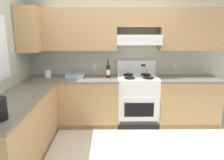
{
  "coord_description": "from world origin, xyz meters",
  "views": [
    {
      "loc": [
        -0.0,
        -2.74,
        1.83
      ],
      "look_at": [
        0.03,
        0.7,
        1.0
      ],
      "focal_mm": 34.89,
      "sensor_mm": 36.0,
      "label": 1
    }
  ],
  "objects_px": {
    "stove": "(137,99)",
    "paper_towel_roll": "(48,74)",
    "bowl": "(75,76)",
    "wine_bottle": "(108,70)"
  },
  "relations": [
    {
      "from": "bowl",
      "to": "paper_towel_roll",
      "type": "height_order",
      "value": "paper_towel_roll"
    },
    {
      "from": "stove",
      "to": "bowl",
      "type": "xyz_separation_m",
      "value": [
        -1.18,
        0.02,
        0.46
      ]
    },
    {
      "from": "wine_bottle",
      "to": "paper_towel_roll",
      "type": "xyz_separation_m",
      "value": [
        -1.15,
        0.06,
        -0.07
      ]
    },
    {
      "from": "stove",
      "to": "paper_towel_roll",
      "type": "relative_size",
      "value": 8.63
    },
    {
      "from": "stove",
      "to": "paper_towel_roll",
      "type": "xyz_separation_m",
      "value": [
        -1.71,
        0.06,
        0.5
      ]
    },
    {
      "from": "stove",
      "to": "wine_bottle",
      "type": "xyz_separation_m",
      "value": [
        -0.56,
        0.01,
        0.57
      ]
    },
    {
      "from": "wine_bottle",
      "to": "bowl",
      "type": "xyz_separation_m",
      "value": [
        -0.62,
        0.02,
        -0.12
      ]
    },
    {
      "from": "stove",
      "to": "paper_towel_roll",
      "type": "distance_m",
      "value": 1.78
    },
    {
      "from": "stove",
      "to": "paper_towel_roll",
      "type": "bearing_deg",
      "value": 177.91
    },
    {
      "from": "stove",
      "to": "wine_bottle",
      "type": "relative_size",
      "value": 3.44
    }
  ]
}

